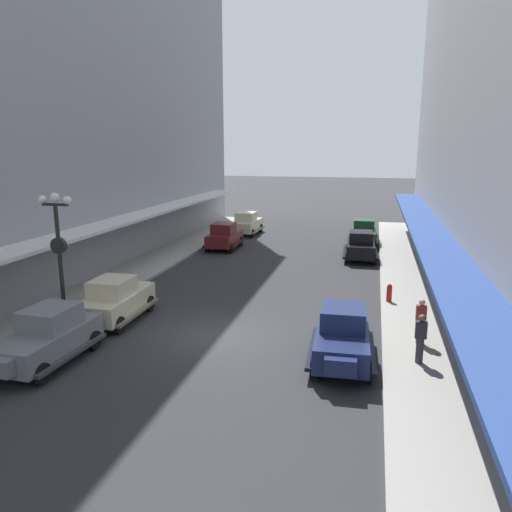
# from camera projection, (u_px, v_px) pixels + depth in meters

# --- Properties ---
(ground_plane) EXTENTS (200.00, 200.00, 0.00)m
(ground_plane) POSITION_uv_depth(u_px,v_px,m) (219.00, 336.00, 18.60)
(ground_plane) COLOR #2D2D30
(sidewalk_left) EXTENTS (3.00, 60.00, 0.15)m
(sidewalk_left) POSITION_uv_depth(u_px,v_px,m) (46.00, 318.00, 20.29)
(sidewalk_left) COLOR #99968E
(sidewalk_left) RESTS_ON ground
(sidewalk_right) EXTENTS (3.00, 60.00, 0.15)m
(sidewalk_right) POSITION_uv_depth(u_px,v_px,m) (427.00, 353.00, 16.86)
(sidewalk_right) COLOR #99968E
(sidewalk_right) RESTS_ON ground
(parked_car_0) EXTENTS (2.21, 4.29, 1.84)m
(parked_car_0) POSITION_uv_depth(u_px,v_px,m) (247.00, 223.00, 39.88)
(parked_car_0) COLOR beige
(parked_car_0) RESTS_ON ground
(parked_car_1) EXTENTS (2.29, 4.31, 1.84)m
(parked_car_1) POSITION_uv_depth(u_px,v_px,m) (342.00, 335.00, 16.20)
(parked_car_1) COLOR #19234C
(parked_car_1) RESTS_ON ground
(parked_car_2) EXTENTS (2.30, 4.32, 1.84)m
(parked_car_2) POSITION_uv_depth(u_px,v_px,m) (361.00, 245.00, 30.96)
(parked_car_2) COLOR black
(parked_car_2) RESTS_ON ground
(parked_car_3) EXTENTS (2.26, 4.30, 1.84)m
(parked_car_3) POSITION_uv_depth(u_px,v_px,m) (48.00, 335.00, 16.13)
(parked_car_3) COLOR slate
(parked_car_3) RESTS_ON ground
(parked_car_4) EXTENTS (2.21, 4.29, 1.84)m
(parked_car_4) POSITION_uv_depth(u_px,v_px,m) (224.00, 235.00, 34.24)
(parked_car_4) COLOR #591919
(parked_car_4) RESTS_ON ground
(parked_car_5) EXTENTS (2.17, 4.27, 1.84)m
(parked_car_5) POSITION_uv_depth(u_px,v_px,m) (364.00, 232.00, 35.58)
(parked_car_5) COLOR #193D23
(parked_car_5) RESTS_ON ground
(parked_car_6) EXTENTS (2.20, 4.28, 1.84)m
(parked_car_6) POSITION_uv_depth(u_px,v_px,m) (116.00, 298.00, 20.05)
(parked_car_6) COLOR beige
(parked_car_6) RESTS_ON ground
(lamp_post_with_clock) EXTENTS (1.42, 0.44, 5.16)m
(lamp_post_with_clock) POSITION_uv_depth(u_px,v_px,m) (59.00, 252.00, 19.14)
(lamp_post_with_clock) COLOR black
(lamp_post_with_clock) RESTS_ON sidewalk_left
(fire_hydrant) EXTENTS (0.24, 0.24, 0.82)m
(fire_hydrant) POSITION_uv_depth(u_px,v_px,m) (389.00, 293.00, 22.15)
(fire_hydrant) COLOR #B21E19
(fire_hydrant) RESTS_ON sidewalk_right
(pedestrian_0) EXTENTS (0.36, 0.24, 1.64)m
(pedestrian_0) POSITION_uv_depth(u_px,v_px,m) (420.00, 338.00, 15.77)
(pedestrian_0) COLOR #2D2D33
(pedestrian_0) RESTS_ON sidewalk_right
(pedestrian_1) EXTENTS (0.36, 0.24, 1.64)m
(pedestrian_1) POSITION_uv_depth(u_px,v_px,m) (421.00, 321.00, 17.36)
(pedestrian_1) COLOR #4C4238
(pedestrian_1) RESTS_ON sidewalk_right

